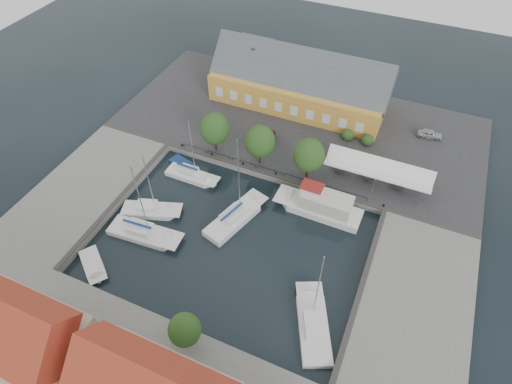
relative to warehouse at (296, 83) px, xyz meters
The scene contains 18 objects.
ground 28.82m from the warehouse, 84.77° to the right, with size 140.00×140.00×0.00m, color black.
north_quay 7.13m from the warehouse, 64.14° to the right, with size 56.00×26.00×1.00m, color #2D2D30.
west_quay 36.24m from the warehouse, 122.58° to the right, with size 12.00×24.00×1.00m, color slate.
east_quay 39.27m from the warehouse, 50.98° to the right, with size 12.00×24.00×1.00m, color slate.
quay_edge_fittings 23.99m from the warehouse, 83.67° to the right, with size 56.00×24.72×0.40m.
warehouse is the anchor object (origin of this frame).
tent_canopy 21.63m from the warehouse, 39.86° to the right, with size 14.00×4.00×2.83m.
quay_trees 16.37m from the warehouse, 87.91° to the right, with size 18.20×4.20×6.30m.
car_silver 22.15m from the warehouse, ahead, with size 1.49×3.71×1.27m, color #B2B5BA.
car_red 11.96m from the warehouse, 91.18° to the right, with size 1.29×3.71×1.22m, color #501A12.
center_sailboat 27.05m from the warehouse, 86.64° to the right, with size 5.55×10.07×13.30m.
trawler 24.01m from the warehouse, 61.80° to the right, with size 11.75×3.65×5.00m.
east_boat_c 39.94m from the warehouse, 67.22° to the right, with size 6.63×9.78×12.01m.
west_boat_a 23.71m from the warehouse, 108.69° to the right, with size 8.03×2.38×10.64m.
west_boat_c 31.58m from the warehouse, 107.01° to the right, with size 8.17×4.93×10.72m.
west_boat_d 34.62m from the warehouse, 103.19° to the right, with size 9.86×3.61×12.74m.
launch_sw 41.38m from the warehouse, 105.07° to the right, with size 5.60×4.91×0.98m.
launch_nw 23.03m from the warehouse, 115.79° to the right, with size 4.83×2.91×0.88m.
Camera 1 is at (15.56, -29.64, 42.47)m, focal length 30.00 mm.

